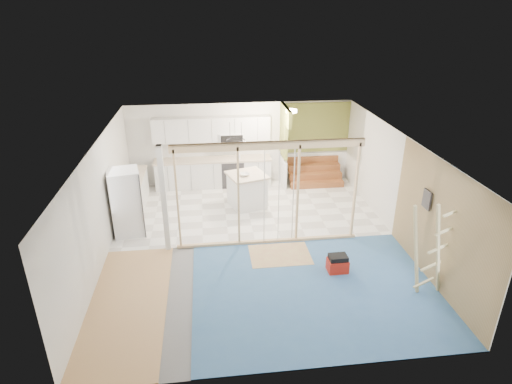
{
  "coord_description": "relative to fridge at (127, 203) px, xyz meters",
  "views": [
    {
      "loc": [
        -1.08,
        -8.98,
        5.41
      ],
      "look_at": [
        0.08,
        0.6,
        1.11
      ],
      "focal_mm": 30.0,
      "sensor_mm": 36.0,
      "label": 1
    }
  ],
  "objects": [
    {
      "name": "ladder",
      "position": [
        6.22,
        -3.29,
        0.18
      ],
      "size": [
        1.09,
        0.17,
        2.03
      ],
      "rotation": [
        0.0,
        0.0,
        0.25
      ],
      "color": "tan",
      "rests_on": "room"
    },
    {
      "name": "upper_cabinets",
      "position": [
        2.28,
        2.9,
        0.96
      ],
      "size": [
        3.6,
        0.41,
        0.85
      ],
      "color": "silver",
      "rests_on": "room"
    },
    {
      "name": "pot_rack",
      "position": [
        2.81,
        0.98,
        1.14
      ],
      "size": [
        0.52,
        0.52,
        0.72
      ],
      "color": "black",
      "rests_on": "room"
    },
    {
      "name": "floor_overlays",
      "position": [
        3.19,
        -0.85,
        -0.85
      ],
      "size": [
        7.0,
        8.0,
        0.03
      ],
      "color": "white",
      "rests_on": "room"
    },
    {
      "name": "ceiling_light",
      "position": [
        4.52,
        2.09,
        1.68
      ],
      "size": [
        0.32,
        0.32,
        0.08
      ],
      "primitive_type": "cylinder",
      "color": "#FFEABF",
      "rests_on": "room"
    },
    {
      "name": "island",
      "position": [
        3.13,
        1.22,
        -0.37
      ],
      "size": [
        1.26,
        1.26,
        0.98
      ],
      "rotation": [
        0.0,
        0.0,
        0.3
      ],
      "color": "white",
      "rests_on": "room"
    },
    {
      "name": "base_cabinets",
      "position": [
        1.51,
        2.45,
        -0.39
      ],
      "size": [
        4.45,
        2.24,
        0.93
      ],
      "color": "silver",
      "rests_on": "room"
    },
    {
      "name": "sheathing_panel",
      "position": [
        6.6,
        -2.91,
        0.44
      ],
      "size": [
        0.02,
        4.0,
        2.6
      ],
      "primitive_type": "cube",
      "color": "#9E8156",
      "rests_on": "room"
    },
    {
      "name": "electrical_panel",
      "position": [
        6.55,
        -2.31,
        0.79
      ],
      "size": [
        0.04,
        0.3,
        0.4
      ],
      "primitive_type": "cube",
      "color": "#36363B",
      "rests_on": "room"
    },
    {
      "name": "room",
      "position": [
        3.12,
        -0.91,
        0.44
      ],
      "size": [
        7.01,
        8.01,
        2.61
      ],
      "color": "slate",
      "rests_on": "ground"
    },
    {
      "name": "soap_bottle_b",
      "position": [
        3.04,
        2.73,
        0.16
      ],
      "size": [
        0.09,
        0.09,
        0.17
      ],
      "primitive_type": "imported",
      "rotation": [
        0.0,
        0.0,
        -0.09
      ],
      "color": "white",
      "rests_on": "base_cabinets"
    },
    {
      "name": "toolbox",
      "position": [
        4.75,
        -2.31,
        -0.66
      ],
      "size": [
        0.43,
        0.33,
        0.41
      ],
      "rotation": [
        0.0,
        0.0,
        0.01
      ],
      "color": "#B71E10",
      "rests_on": "room"
    },
    {
      "name": "green_partition",
      "position": [
        5.16,
        2.74,
        0.09
      ],
      "size": [
        2.25,
        1.51,
        2.6
      ],
      "color": "olive",
      "rests_on": "room"
    },
    {
      "name": "soap_bottle_a",
      "position": [
        0.62,
        2.74,
        0.23
      ],
      "size": [
        0.15,
        0.15,
        0.32
      ],
      "primitive_type": "imported",
      "rotation": [
        0.0,
        0.0,
        -0.29
      ],
      "color": "#AEB0C2",
      "rests_on": "base_cabinets"
    },
    {
      "name": "stud_frame",
      "position": [
        2.85,
        -0.91,
        0.75
      ],
      "size": [
        4.66,
        0.14,
        2.6
      ],
      "color": "beige",
      "rests_on": "room"
    },
    {
      "name": "bowl",
      "position": [
        3.06,
        1.13,
        0.16
      ],
      "size": [
        0.33,
        0.33,
        0.06
      ],
      "primitive_type": "imported",
      "rotation": [
        0.0,
        0.0,
        0.31
      ],
      "color": "silver",
      "rests_on": "island"
    },
    {
      "name": "fridge",
      "position": [
        0.0,
        0.0,
        0.0
      ],
      "size": [
        0.88,
        0.85,
        1.72
      ],
      "rotation": [
        0.0,
        0.0,
        0.21
      ],
      "color": "white",
      "rests_on": "room"
    }
  ]
}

